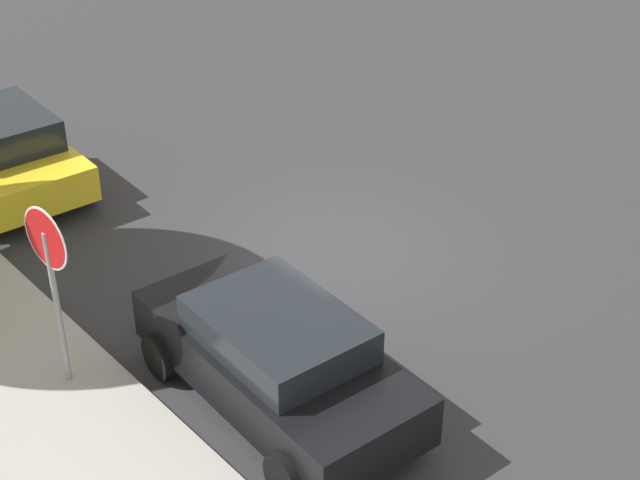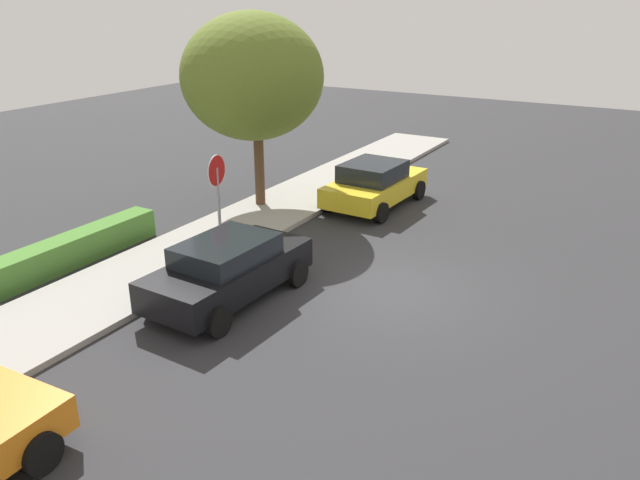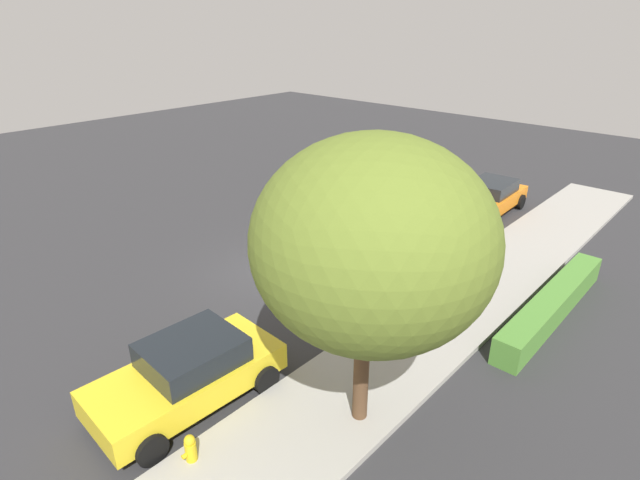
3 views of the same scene
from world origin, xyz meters
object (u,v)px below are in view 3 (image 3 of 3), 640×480
parked_car_black (393,254)px  fire_hydrant (191,451)px  stop_sign (409,262)px  parked_car_yellow (189,372)px  parked_car_orange (488,197)px  street_tree_near_corner (373,243)px

parked_car_black → fire_hydrant: parked_car_black is taller
stop_sign → parked_car_yellow: stop_sign is taller
parked_car_orange → fire_hydrant: (16.15, 1.82, -0.35)m
parked_car_orange → street_tree_near_corner: 14.03m
parked_car_black → street_tree_near_corner: size_ratio=0.69×
stop_sign → parked_car_black: bearing=-137.6°
parked_car_black → parked_car_yellow: parked_car_yellow is taller
street_tree_near_corner → parked_car_black: bearing=-149.9°
stop_sign → fire_hydrant: stop_sign is taller
stop_sign → parked_car_black: size_ratio=0.64×
parked_car_yellow → street_tree_near_corner: (-2.01, 3.25, 3.38)m
fire_hydrant → street_tree_near_corner: bearing=149.9°
parked_car_yellow → street_tree_near_corner: size_ratio=0.69×
parked_car_yellow → stop_sign: bearing=162.9°
street_tree_near_corner → fire_hydrant: 5.14m
parked_car_orange → fire_hydrant: 16.25m
parked_car_black → stop_sign: bearing=42.4°
street_tree_near_corner → fire_hydrant: bearing=-30.1°
street_tree_near_corner → stop_sign: bearing=-158.3°
parked_car_black → parked_car_orange: 7.37m
fire_hydrant → stop_sign: bearing=177.7°
stop_sign → fire_hydrant: bearing=-2.3°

